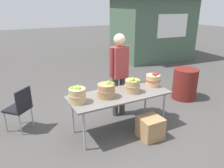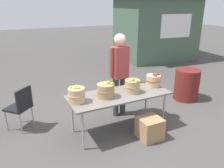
{
  "view_description": "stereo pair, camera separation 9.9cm",
  "coord_description": "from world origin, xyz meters",
  "px_view_note": "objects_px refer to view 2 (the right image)",
  "views": [
    {
      "loc": [
        -1.87,
        -3.24,
        2.32
      ],
      "look_at": [
        0.0,
        0.3,
        0.85
      ],
      "focal_mm": 35.12,
      "sensor_mm": 36.0,
      "label": 1
    },
    {
      "loc": [
        -1.78,
        -3.29,
        2.32
      ],
      "look_at": [
        0.0,
        0.3,
        0.85
      ],
      "focal_mm": 35.12,
      "sensor_mm": 36.0,
      "label": 2
    }
  ],
  "objects_px": {
    "market_table": "(119,96)",
    "apple_basket_green_1": "(106,90)",
    "trash_barrel": "(187,84)",
    "apple_basket_red_0": "(154,80)",
    "vendor_adult": "(120,69)",
    "produce_crate": "(150,128)",
    "apple_basket_green_0": "(77,94)",
    "folding_chair": "(21,105)",
    "apple_basket_green_2": "(132,85)"
  },
  "relations": [
    {
      "from": "folding_chair",
      "to": "trash_barrel",
      "type": "xyz_separation_m",
      "value": [
        3.91,
        -0.32,
        -0.12
      ]
    },
    {
      "from": "apple_basket_green_0",
      "to": "produce_crate",
      "type": "relative_size",
      "value": 0.77
    },
    {
      "from": "apple_basket_green_0",
      "to": "apple_basket_green_2",
      "type": "xyz_separation_m",
      "value": [
        1.07,
        -0.04,
        -0.0
      ]
    },
    {
      "from": "produce_crate",
      "to": "apple_basket_green_0",
      "type": "bearing_deg",
      "value": 156.44
    },
    {
      "from": "apple_basket_green_0",
      "to": "apple_basket_red_0",
      "type": "bearing_deg",
      "value": 1.98
    },
    {
      "from": "apple_basket_green_2",
      "to": "produce_crate",
      "type": "distance_m",
      "value": 0.84
    },
    {
      "from": "folding_chair",
      "to": "produce_crate",
      "type": "distance_m",
      "value": 2.47
    },
    {
      "from": "market_table",
      "to": "vendor_adult",
      "type": "bearing_deg",
      "value": 61.47
    },
    {
      "from": "vendor_adult",
      "to": "folding_chair",
      "type": "relative_size",
      "value": 2.06
    },
    {
      "from": "produce_crate",
      "to": "apple_basket_green_2",
      "type": "bearing_deg",
      "value": 103.13
    },
    {
      "from": "apple_basket_red_0",
      "to": "folding_chair",
      "type": "bearing_deg",
      "value": 162.31
    },
    {
      "from": "apple_basket_green_1",
      "to": "apple_basket_green_2",
      "type": "bearing_deg",
      "value": -2.18
    },
    {
      "from": "apple_basket_green_0",
      "to": "market_table",
      "type": "bearing_deg",
      "value": -1.08
    },
    {
      "from": "apple_basket_green_0",
      "to": "apple_basket_red_0",
      "type": "distance_m",
      "value": 1.63
    },
    {
      "from": "apple_basket_green_1",
      "to": "trash_barrel",
      "type": "xyz_separation_m",
      "value": [
        2.52,
        0.55,
        -0.49
      ]
    },
    {
      "from": "vendor_adult",
      "to": "market_table",
      "type": "bearing_deg",
      "value": 55.99
    },
    {
      "from": "apple_basket_red_0",
      "to": "apple_basket_green_1",
      "type": "bearing_deg",
      "value": -175.9
    },
    {
      "from": "apple_basket_green_2",
      "to": "vendor_adult",
      "type": "relative_size",
      "value": 0.17
    },
    {
      "from": "market_table",
      "to": "apple_basket_green_1",
      "type": "xyz_separation_m",
      "value": [
        -0.28,
        -0.01,
        0.17
      ]
    },
    {
      "from": "market_table",
      "to": "apple_basket_red_0",
      "type": "distance_m",
      "value": 0.84
    },
    {
      "from": "market_table",
      "to": "trash_barrel",
      "type": "distance_m",
      "value": 2.33
    },
    {
      "from": "apple_basket_green_2",
      "to": "folding_chair",
      "type": "height_order",
      "value": "apple_basket_green_2"
    },
    {
      "from": "vendor_adult",
      "to": "produce_crate",
      "type": "bearing_deg",
      "value": 88.15
    },
    {
      "from": "folding_chair",
      "to": "apple_basket_red_0",
      "type": "bearing_deg",
      "value": 118.47
    },
    {
      "from": "apple_basket_green_0",
      "to": "vendor_adult",
      "type": "distance_m",
      "value": 1.24
    },
    {
      "from": "apple_basket_green_0",
      "to": "vendor_adult",
      "type": "height_order",
      "value": "vendor_adult"
    },
    {
      "from": "trash_barrel",
      "to": "apple_basket_green_0",
      "type": "bearing_deg",
      "value": -170.21
    },
    {
      "from": "apple_basket_red_0",
      "to": "vendor_adult",
      "type": "distance_m",
      "value": 0.73
    },
    {
      "from": "folding_chair",
      "to": "produce_crate",
      "type": "bearing_deg",
      "value": 102.34
    },
    {
      "from": "market_table",
      "to": "apple_basket_green_2",
      "type": "bearing_deg",
      "value": -6.07
    },
    {
      "from": "market_table",
      "to": "apple_basket_red_0",
      "type": "bearing_deg",
      "value": 4.97
    },
    {
      "from": "market_table",
      "to": "trash_barrel",
      "type": "xyz_separation_m",
      "value": [
        2.24,
        0.54,
        -0.31
      ]
    },
    {
      "from": "apple_basket_green_2",
      "to": "folding_chair",
      "type": "bearing_deg",
      "value": 155.13
    },
    {
      "from": "apple_basket_green_2",
      "to": "folding_chair",
      "type": "relative_size",
      "value": 0.35
    },
    {
      "from": "apple_basket_red_0",
      "to": "trash_barrel",
      "type": "bearing_deg",
      "value": 18.31
    },
    {
      "from": "apple_basket_green_0",
      "to": "vendor_adult",
      "type": "relative_size",
      "value": 0.17
    },
    {
      "from": "apple_basket_red_0",
      "to": "vendor_adult",
      "type": "bearing_deg",
      "value": 137.04
    },
    {
      "from": "apple_basket_green_1",
      "to": "trash_barrel",
      "type": "distance_m",
      "value": 2.62
    },
    {
      "from": "apple_basket_green_2",
      "to": "apple_basket_red_0",
      "type": "relative_size",
      "value": 0.98
    },
    {
      "from": "folding_chair",
      "to": "produce_crate",
      "type": "xyz_separation_m",
      "value": [
        2.03,
        -1.36,
        -0.31
      ]
    },
    {
      "from": "trash_barrel",
      "to": "produce_crate",
      "type": "xyz_separation_m",
      "value": [
        -1.87,
        -1.04,
        -0.19
      ]
    },
    {
      "from": "apple_basket_green_1",
      "to": "folding_chair",
      "type": "height_order",
      "value": "apple_basket_green_1"
    },
    {
      "from": "apple_basket_red_0",
      "to": "market_table",
      "type": "bearing_deg",
      "value": -175.03
    },
    {
      "from": "apple_basket_green_1",
      "to": "produce_crate",
      "type": "height_order",
      "value": "apple_basket_green_1"
    },
    {
      "from": "apple_basket_green_1",
      "to": "folding_chair",
      "type": "distance_m",
      "value": 1.68
    },
    {
      "from": "market_table",
      "to": "produce_crate",
      "type": "bearing_deg",
      "value": -53.48
    },
    {
      "from": "apple_basket_green_0",
      "to": "vendor_adult",
      "type": "xyz_separation_m",
      "value": [
        1.11,
        0.54,
        0.15
      ]
    },
    {
      "from": "apple_basket_green_0",
      "to": "trash_barrel",
      "type": "distance_m",
      "value": 3.13
    },
    {
      "from": "apple_basket_green_0",
      "to": "apple_basket_green_1",
      "type": "distance_m",
      "value": 0.53
    },
    {
      "from": "trash_barrel",
      "to": "market_table",
      "type": "bearing_deg",
      "value": -166.42
    }
  ]
}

